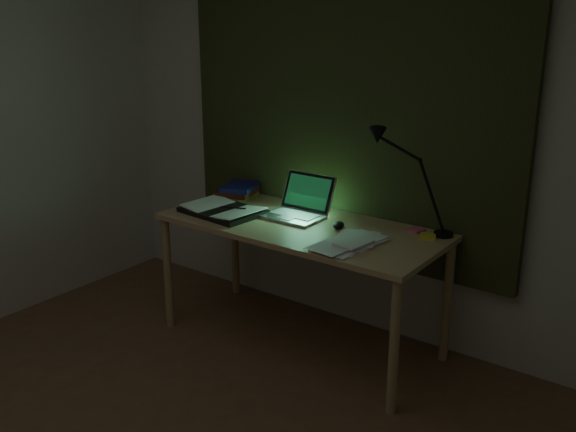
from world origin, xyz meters
name	(u,v)px	position (x,y,z in m)	size (l,w,h in m)	color
wall_back	(346,124)	(0.00, 2.00, 1.25)	(3.50, 0.00, 2.50)	beige
wall_right	(574,348)	(1.75, 0.00, 1.25)	(0.00, 4.00, 2.50)	beige
curtain	(343,91)	(0.00, 1.96, 1.45)	(2.20, 0.06, 2.00)	#32351A
desk	(300,284)	(-0.02, 1.56, 0.37)	(1.63, 0.71, 0.74)	tan
laptop	(292,198)	(-0.12, 1.63, 0.86)	(0.34, 0.38, 0.24)	silver
open_textbook	(223,210)	(-0.51, 1.46, 0.76)	(0.46, 0.33, 0.04)	white
book_stack	(238,191)	(-0.64, 1.75, 0.79)	(0.21, 0.25, 0.10)	white
loose_papers	(348,242)	(0.36, 1.45, 0.75)	(0.30, 0.32, 0.02)	white
mouse	(338,225)	(0.19, 1.63, 0.76)	(0.06, 0.09, 0.03)	black
sticky_yellow	(428,236)	(0.66, 1.77, 0.75)	(0.08, 0.08, 0.02)	yellow
sticky_pink	(416,230)	(0.57, 1.83, 0.75)	(0.07, 0.07, 0.02)	#EE5C84
desk_lamp	(447,186)	(0.72, 1.85, 1.02)	(0.37, 0.29, 0.56)	black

